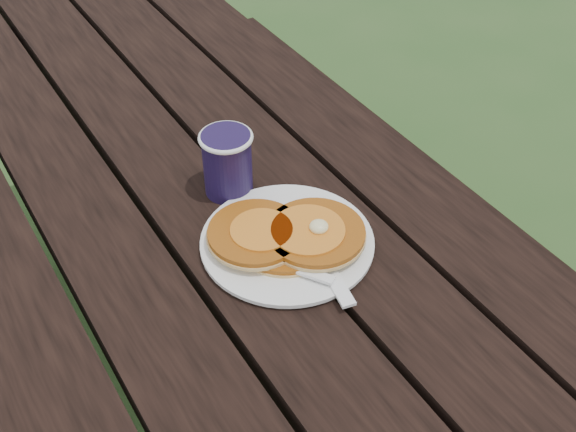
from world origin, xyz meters
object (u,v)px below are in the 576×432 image
plate (287,243)px  pancake_stack (287,235)px  coffee_cup (227,160)px  picnic_table (182,310)px

plate → pancake_stack: pancake_stack is taller
plate → coffee_cup: size_ratio=2.31×
coffee_cup → picnic_table: bearing=114.0°
pancake_stack → coffee_cup: bearing=93.6°
plate → picnic_table: bearing=103.9°
picnic_table → coffee_cup: size_ratio=17.00×
pancake_stack → plate: bearing=63.4°
plate → pancake_stack: bearing=-116.6°
picnic_table → plate: size_ratio=7.35×
picnic_table → pancake_stack: (0.07, -0.29, 0.41)m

